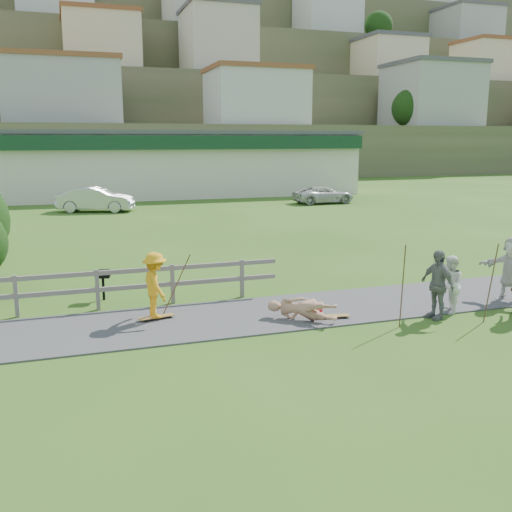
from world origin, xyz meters
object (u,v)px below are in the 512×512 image
(spectator_d, at_px, (511,269))
(car_silver, at_px, (96,199))
(car_white, at_px, (324,195))
(spectator_b, at_px, (437,284))
(bbq, at_px, (103,285))
(spectator_a, at_px, (450,285))
(skater_rider, at_px, (155,289))
(skater_fallen, at_px, (302,309))

(spectator_d, xyz_separation_m, car_silver, (-9.94, 24.35, -0.16))
(spectator_d, distance_m, car_white, 24.85)
(spectator_b, bearing_deg, bbq, -128.37)
(spectator_a, xyz_separation_m, car_white, (7.85, 24.63, -0.16))
(skater_rider, xyz_separation_m, skater_fallen, (3.44, -1.19, -0.51))
(spectator_a, relative_size, bbq, 1.78)
(car_silver, height_order, bbq, car_silver)
(car_white, bearing_deg, car_silver, 87.02)
(skater_fallen, height_order, spectator_d, spectator_d)
(spectator_d, bearing_deg, car_silver, 176.43)
(spectator_b, xyz_separation_m, bbq, (-7.88, 4.38, -0.46))
(spectator_a, relative_size, car_silver, 0.33)
(spectator_a, distance_m, car_silver, 25.91)
(spectator_a, bearing_deg, bbq, -93.40)
(skater_rider, height_order, car_white, skater_rider)
(bbq, bearing_deg, car_silver, 100.27)
(spectator_d, distance_m, bbq, 11.40)
(car_white, relative_size, bbq, 5.03)
(car_silver, height_order, car_white, car_silver)
(spectator_d, xyz_separation_m, bbq, (-10.77, 3.71, -0.49))
(skater_rider, relative_size, spectator_d, 0.89)
(car_white, bearing_deg, skater_fallen, 151.45)
(skater_fallen, bearing_deg, spectator_b, -64.19)
(skater_fallen, distance_m, car_white, 26.79)
(skater_fallen, height_order, bbq, bbq)
(spectator_b, distance_m, bbq, 9.03)
(spectator_a, relative_size, spectator_d, 0.83)
(spectator_d, relative_size, bbq, 2.15)
(spectator_b, bearing_deg, spectator_a, 104.72)
(spectator_a, distance_m, bbq, 9.43)
(car_silver, bearing_deg, spectator_a, -145.74)
(spectator_a, height_order, spectator_d, spectator_d)
(spectator_d, distance_m, car_silver, 26.30)
(spectator_b, xyz_separation_m, car_silver, (-7.06, 25.02, -0.12))
(skater_fallen, relative_size, spectator_d, 0.94)
(car_white, bearing_deg, bbq, 138.98)
(skater_rider, relative_size, spectator_b, 0.93)
(spectator_b, xyz_separation_m, spectator_d, (2.89, 0.67, 0.04))
(skater_rider, bearing_deg, spectator_b, -117.26)
(skater_fallen, bearing_deg, car_silver, 48.61)
(skater_rider, height_order, car_silver, skater_rider)
(skater_rider, xyz_separation_m, car_silver, (-0.30, 23.00, -0.06))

